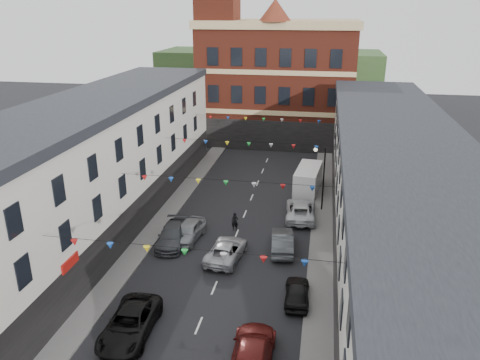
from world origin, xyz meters
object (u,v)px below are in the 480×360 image
Objects in this scene: car_right_f at (301,210)px; pedestrian at (235,222)px; car_left_c at (130,324)px; car_left_e at (189,231)px; car_left_d at (172,235)px; car_right_d at (297,292)px; moving_car at (226,250)px; street_lamp at (321,170)px; car_right_e at (282,241)px; car_right_c at (252,353)px; white_van at (308,179)px.

pedestrian is at bearing 30.41° from car_right_f.
car_left_e reaches higher than car_left_c.
car_right_d is (10.17, -5.94, -0.07)m from car_left_d.
pedestrian reaches higher than car_left_d.
car_left_c reaches higher than moving_car.
street_lamp reaches higher than car_right_f.
car_right_e is 2.91× the size of pedestrian.
car_left_c is at bearing 50.62° from car_right_e.
car_left_d is at bearing 31.57° from car_right_f.
street_lamp reaches higher than car_left_e.
car_right_c reaches higher than car_left_e.
car_left_c is 10.96m from car_left_d.
car_right_c is (7.20, -1.14, 0.03)m from car_left_c.
car_right_e reaches higher than moving_car.
street_lamp is at bearing 31.14° from car_left_d.
car_left_d is 0.90× the size of car_right_f.
pedestrian is at bearing -80.90° from moving_car.
car_right_f is (-0.52, 12.58, 0.11)m from car_right_d.
car_right_e is at bearing 2.70° from car_left_e.
car_right_f is 1.11× the size of moving_car.
car_left_d is 0.92× the size of car_right_c.
car_left_d is 1.10× the size of car_left_e.
moving_car is at bearing -41.28° from car_right_d.
street_lamp reaches higher than car_right_d.
white_van is at bearing 46.89° from car_left_d.
car_left_d is 3.10× the size of pedestrian.
street_lamp is 1.07× the size of white_van.
white_van reaches higher than car_right_c.
car_right_f is at bearing 34.65° from pedestrian.
car_left_d is at bearing -11.64° from moving_car.
car_right_c reaches higher than car_right_f.
pedestrian is (-3.86, 15.24, 0.01)m from car_right_c.
car_right_f is 9.53m from moving_car.
street_lamp is 12.42m from moving_car.
car_right_e is at bearing -31.25° from pedestrian.
car_left_c is 19.53m from car_right_f.
car_right_f reaches higher than car_left_c.
moving_car is (4.66, -1.49, -0.03)m from car_left_d.
car_right_d is at bearing -94.14° from street_lamp.
pedestrian is (-5.76, 9.13, 0.15)m from car_right_d.
car_left_e is 1.17× the size of car_right_d.
white_van is at bearing 67.35° from car_left_c.
pedestrian reaches higher than car_right_f.
car_right_e is 6.22m from car_right_f.
car_right_e is 0.83× the size of white_van.
car_right_e is (-1.56, 6.45, 0.11)m from car_right_d.
car_right_e is (0.34, 12.56, -0.02)m from car_right_c.
car_right_f is at bearing 28.33° from car_left_d.
car_left_e is at bearing -9.00° from car_right_e.
pedestrian is at bearing -38.44° from car_right_e.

